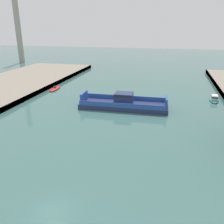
{
  "coord_description": "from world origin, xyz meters",
  "views": [
    {
      "loc": [
        11.08,
        -18.6,
        18.82
      ],
      "look_at": [
        0.0,
        26.84,
        2.0
      ],
      "focal_mm": 38.7,
      "sensor_mm": 36.0,
      "label": 1
    }
  ],
  "objects_px": {
    "smokestack_distant_a": "(17,24)",
    "chain_ferry": "(124,103)",
    "moored_boat_near_right": "(214,99)",
    "moored_boat_mid_left": "(55,88)"
  },
  "relations": [
    {
      "from": "chain_ferry",
      "to": "moored_boat_near_right",
      "type": "bearing_deg",
      "value": 27.17
    },
    {
      "from": "moored_boat_near_right",
      "to": "chain_ferry",
      "type": "bearing_deg",
      "value": -152.83
    },
    {
      "from": "smokestack_distant_a",
      "to": "chain_ferry",
      "type": "bearing_deg",
      "value": -42.46
    },
    {
      "from": "moored_boat_mid_left",
      "to": "chain_ferry",
      "type": "bearing_deg",
      "value": -27.54
    },
    {
      "from": "chain_ferry",
      "to": "moored_boat_near_right",
      "type": "height_order",
      "value": "chain_ferry"
    },
    {
      "from": "chain_ferry",
      "to": "moored_boat_mid_left",
      "type": "distance_m",
      "value": 27.48
    },
    {
      "from": "chain_ferry",
      "to": "smokestack_distant_a",
      "type": "distance_m",
      "value": 94.37
    },
    {
      "from": "chain_ferry",
      "to": "moored_boat_mid_left",
      "type": "bearing_deg",
      "value": 152.46
    },
    {
      "from": "moored_boat_near_right",
      "to": "smokestack_distant_a",
      "type": "xyz_separation_m",
      "value": [
        -90.42,
        51.09,
        19.07
      ]
    },
    {
      "from": "moored_boat_near_right",
      "to": "moored_boat_mid_left",
      "type": "height_order",
      "value": "moored_boat_near_right"
    }
  ]
}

